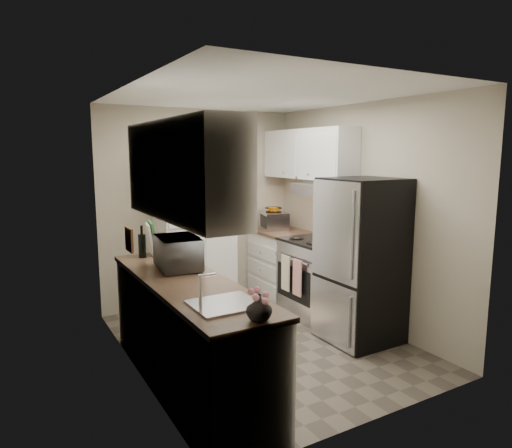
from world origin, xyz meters
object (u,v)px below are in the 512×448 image
electric_range (316,277)px  refrigerator (361,260)px  pantry_cabinet (195,231)px  toaster_oven (274,221)px  wine_bottle (142,243)px  microwave (178,253)px

electric_range → refrigerator: refrigerator is taller
electric_range → refrigerator: 0.88m
pantry_cabinet → toaster_oven: bearing=1.2°
wine_bottle → toaster_oven: bearing=21.2°
electric_range → microwave: size_ratio=2.17×
toaster_oven → refrigerator: bearing=-76.2°
electric_range → microwave: bearing=-167.2°
electric_range → pantry_cabinet: bearing=141.8°
pantry_cabinet → wine_bottle: pantry_cabinet is taller
wine_bottle → microwave: bearing=-74.5°
pantry_cabinet → refrigerator: (1.14, -1.73, -0.15)m
refrigerator → wine_bottle: refrigerator is taller
electric_range → wine_bottle: wine_bottle is taller
microwave → toaster_oven: size_ratio=1.30×
refrigerator → toaster_oven: bearing=89.1°
wine_bottle → refrigerator: bearing=-25.5°
toaster_oven → electric_range: bearing=-74.9°
electric_range → wine_bottle: 2.14m
pantry_cabinet → wine_bottle: size_ratio=6.80×
pantry_cabinet → electric_range: bearing=-38.2°
pantry_cabinet → toaster_oven: (1.17, 0.02, 0.04)m
pantry_cabinet → wine_bottle: (-0.87, -0.77, 0.07)m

